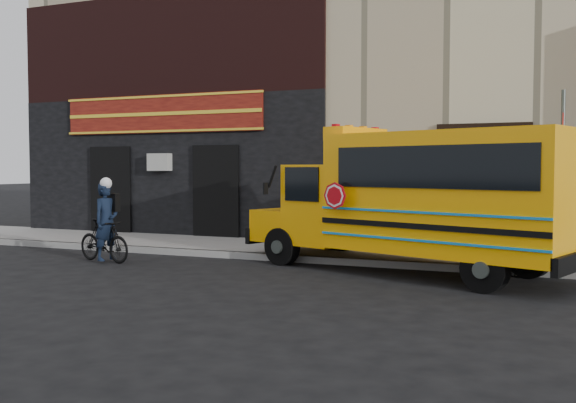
{
  "coord_description": "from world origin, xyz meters",
  "views": [
    {
      "loc": [
        5.48,
        -10.53,
        2.08
      ],
      "look_at": [
        0.42,
        1.85,
        1.38
      ],
      "focal_mm": 40.0,
      "sensor_mm": 36.0,
      "label": 1
    }
  ],
  "objects_px": {
    "sign_pole": "(562,176)",
    "bicycle": "(104,241)",
    "cyclist": "(107,224)",
    "school_bus": "(421,197)"
  },
  "relations": [
    {
      "from": "sign_pole",
      "to": "bicycle",
      "type": "relative_size",
      "value": 2.23
    },
    {
      "from": "bicycle",
      "to": "cyclist",
      "type": "height_order",
      "value": "cyclist"
    },
    {
      "from": "sign_pole",
      "to": "cyclist",
      "type": "distance_m",
      "value": 9.4
    },
    {
      "from": "school_bus",
      "to": "cyclist",
      "type": "bearing_deg",
      "value": -171.03
    },
    {
      "from": "bicycle",
      "to": "cyclist",
      "type": "relative_size",
      "value": 0.92
    },
    {
      "from": "bicycle",
      "to": "sign_pole",
      "type": "bearing_deg",
      "value": -68.39
    },
    {
      "from": "school_bus",
      "to": "cyclist",
      "type": "height_order",
      "value": "school_bus"
    },
    {
      "from": "bicycle",
      "to": "cyclist",
      "type": "bearing_deg",
      "value": -97.34
    },
    {
      "from": "school_bus",
      "to": "sign_pole",
      "type": "relative_size",
      "value": 2.04
    },
    {
      "from": "cyclist",
      "to": "bicycle",
      "type": "bearing_deg",
      "value": 82.2
    }
  ]
}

